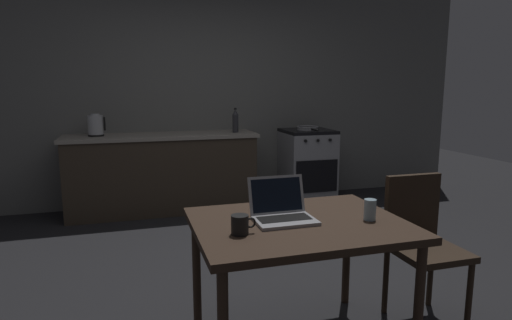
{
  "coord_description": "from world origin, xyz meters",
  "views": [
    {
      "loc": [
        -0.94,
        -2.97,
        1.45
      ],
      "look_at": [
        0.15,
        0.67,
        0.79
      ],
      "focal_mm": 30.25,
      "sensor_mm": 36.0,
      "label": 1
    }
  ],
  "objects_px": {
    "stove_oven": "(307,165)",
    "bottle": "(235,121)",
    "chair": "(421,238)",
    "laptop": "(282,212)",
    "dining_table": "(299,235)",
    "electric_kettle": "(96,126)",
    "frying_pan": "(308,128)",
    "drinking_glass": "(370,210)",
    "coffee_mug": "(240,225)"
  },
  "relations": [
    {
      "from": "stove_oven",
      "to": "coffee_mug",
      "type": "distance_m",
      "value": 3.48
    },
    {
      "from": "laptop",
      "to": "frying_pan",
      "type": "height_order",
      "value": "laptop"
    },
    {
      "from": "electric_kettle",
      "to": "bottle",
      "type": "height_order",
      "value": "bottle"
    },
    {
      "from": "stove_oven",
      "to": "bottle",
      "type": "relative_size",
      "value": 3.13
    },
    {
      "from": "dining_table",
      "to": "bottle",
      "type": "bearing_deg",
      "value": 82.77
    },
    {
      "from": "dining_table",
      "to": "laptop",
      "type": "relative_size",
      "value": 3.51
    },
    {
      "from": "coffee_mug",
      "to": "drinking_glass",
      "type": "relative_size",
      "value": 1.1
    },
    {
      "from": "stove_oven",
      "to": "laptop",
      "type": "height_order",
      "value": "laptop"
    },
    {
      "from": "chair",
      "to": "drinking_glass",
      "type": "relative_size",
      "value": 7.89
    },
    {
      "from": "stove_oven",
      "to": "laptop",
      "type": "bearing_deg",
      "value": -115.78
    },
    {
      "from": "bottle",
      "to": "drinking_glass",
      "type": "distance_m",
      "value": 2.98
    },
    {
      "from": "dining_table",
      "to": "coffee_mug",
      "type": "distance_m",
      "value": 0.39
    },
    {
      "from": "frying_pan",
      "to": "drinking_glass",
      "type": "relative_size",
      "value": 3.93
    },
    {
      "from": "stove_oven",
      "to": "electric_kettle",
      "type": "xyz_separation_m",
      "value": [
        -2.51,
        0.0,
        0.57
      ]
    },
    {
      "from": "drinking_glass",
      "to": "frying_pan",
      "type": "bearing_deg",
      "value": 72.8
    },
    {
      "from": "coffee_mug",
      "to": "frying_pan",
      "type": "bearing_deg",
      "value": 61.23
    },
    {
      "from": "bottle",
      "to": "frying_pan",
      "type": "height_order",
      "value": "bottle"
    },
    {
      "from": "stove_oven",
      "to": "drinking_glass",
      "type": "bearing_deg",
      "value": -107.28
    },
    {
      "from": "stove_oven",
      "to": "bottle",
      "type": "bearing_deg",
      "value": -177.13
    },
    {
      "from": "electric_kettle",
      "to": "frying_pan",
      "type": "bearing_deg",
      "value": -0.63
    },
    {
      "from": "frying_pan",
      "to": "stove_oven",
      "type": "bearing_deg",
      "value": 64.09
    },
    {
      "from": "chair",
      "to": "frying_pan",
      "type": "height_order",
      "value": "frying_pan"
    },
    {
      "from": "frying_pan",
      "to": "drinking_glass",
      "type": "bearing_deg",
      "value": -107.2
    },
    {
      "from": "stove_oven",
      "to": "chair",
      "type": "height_order",
      "value": "stove_oven"
    },
    {
      "from": "stove_oven",
      "to": "drinking_glass",
      "type": "relative_size",
      "value": 7.91
    },
    {
      "from": "dining_table",
      "to": "electric_kettle",
      "type": "relative_size",
      "value": 4.6
    },
    {
      "from": "stove_oven",
      "to": "drinking_glass",
      "type": "xyz_separation_m",
      "value": [
        -0.94,
        -3.02,
        0.34
      ]
    },
    {
      "from": "dining_table",
      "to": "chair",
      "type": "distance_m",
      "value": 0.87
    },
    {
      "from": "chair",
      "to": "coffee_mug",
      "type": "relative_size",
      "value": 7.16
    },
    {
      "from": "stove_oven",
      "to": "drinking_glass",
      "type": "distance_m",
      "value": 3.18
    },
    {
      "from": "bottle",
      "to": "dining_table",
      "type": "bearing_deg",
      "value": -97.23
    },
    {
      "from": "laptop",
      "to": "frying_pan",
      "type": "distance_m",
      "value": 3.18
    },
    {
      "from": "dining_table",
      "to": "coffee_mug",
      "type": "bearing_deg",
      "value": -163.12
    },
    {
      "from": "laptop",
      "to": "electric_kettle",
      "type": "distance_m",
      "value": 3.11
    },
    {
      "from": "laptop",
      "to": "drinking_glass",
      "type": "xyz_separation_m",
      "value": [
        0.45,
        -0.14,
        0.01
      ]
    },
    {
      "from": "drinking_glass",
      "to": "laptop",
      "type": "bearing_deg",
      "value": 163.41
    },
    {
      "from": "chair",
      "to": "electric_kettle",
      "type": "relative_size",
      "value": 3.68
    },
    {
      "from": "coffee_mug",
      "to": "laptop",
      "type": "bearing_deg",
      "value": 29.51
    },
    {
      "from": "laptop",
      "to": "drinking_glass",
      "type": "relative_size",
      "value": 2.81
    },
    {
      "from": "laptop",
      "to": "coffee_mug",
      "type": "distance_m",
      "value": 0.32
    },
    {
      "from": "electric_kettle",
      "to": "dining_table",
      "type": "bearing_deg",
      "value": -67.91
    },
    {
      "from": "bottle",
      "to": "coffee_mug",
      "type": "bearing_deg",
      "value": -103.5
    },
    {
      "from": "chair",
      "to": "bottle",
      "type": "relative_size",
      "value": 3.12
    },
    {
      "from": "stove_oven",
      "to": "coffee_mug",
      "type": "bearing_deg",
      "value": -118.74
    },
    {
      "from": "laptop",
      "to": "electric_kettle",
      "type": "relative_size",
      "value": 1.31
    },
    {
      "from": "frying_pan",
      "to": "bottle",
      "type": "bearing_deg",
      "value": -178.63
    },
    {
      "from": "chair",
      "to": "coffee_mug",
      "type": "distance_m",
      "value": 1.25
    },
    {
      "from": "stove_oven",
      "to": "frying_pan",
      "type": "bearing_deg",
      "value": -115.91
    },
    {
      "from": "laptop",
      "to": "stove_oven",
      "type": "bearing_deg",
      "value": 50.14
    },
    {
      "from": "stove_oven",
      "to": "laptop",
      "type": "xyz_separation_m",
      "value": [
        -1.39,
        -2.89,
        0.33
      ]
    }
  ]
}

